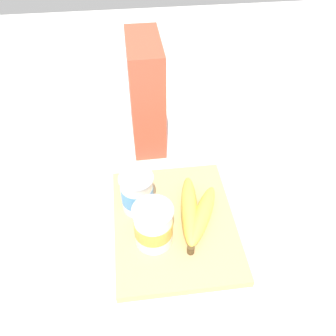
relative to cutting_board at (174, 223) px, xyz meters
name	(u,v)px	position (x,y,z in m)	size (l,w,h in m)	color
ground_plane	(174,226)	(0.00, 0.00, -0.01)	(2.40, 2.40, 0.00)	silver
cutting_board	(174,223)	(0.00, 0.00, 0.00)	(0.30, 0.24, 0.02)	tan
cereal_box	(146,94)	(0.30, 0.03, 0.12)	(0.18, 0.08, 0.27)	#D85138
yogurt_cup_front	(153,226)	(-0.04, 0.05, 0.05)	(0.08, 0.08, 0.09)	white
yogurt_cup_back	(137,193)	(0.05, 0.07, 0.05)	(0.07, 0.07, 0.09)	white
banana_bunch	(195,212)	(0.00, -0.04, 0.03)	(0.19, 0.10, 0.04)	#EEC94D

